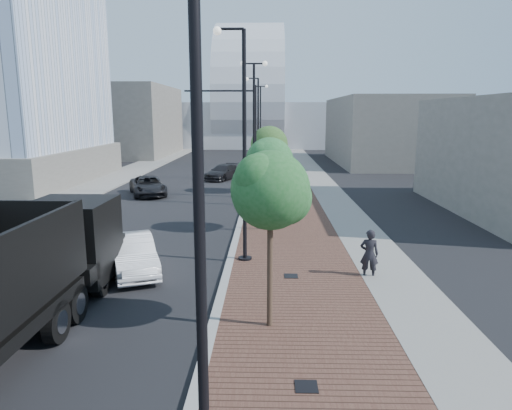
{
  "coord_description": "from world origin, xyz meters",
  "views": [
    {
      "loc": [
        1.54,
        -8.11,
        5.97
      ],
      "look_at": [
        1.0,
        12.0,
        2.0
      ],
      "focal_mm": 32.25,
      "sensor_mm": 36.0,
      "label": 1
    }
  ],
  "objects_px": {
    "white_sedan": "(133,254)",
    "dark_car_mid": "(148,186)",
    "dump_truck": "(22,281)",
    "pedestrian": "(369,254)"
  },
  "relations": [
    {
      "from": "dump_truck",
      "to": "pedestrian",
      "type": "xyz_separation_m",
      "value": [
        10.42,
        4.64,
        -0.58
      ]
    },
    {
      "from": "dump_truck",
      "to": "dark_car_mid",
      "type": "relative_size",
      "value": 2.68
    },
    {
      "from": "white_sedan",
      "to": "dark_car_mid",
      "type": "height_order",
      "value": "white_sedan"
    },
    {
      "from": "dump_truck",
      "to": "dark_car_mid",
      "type": "height_order",
      "value": "dump_truck"
    },
    {
      "from": "dump_truck",
      "to": "pedestrian",
      "type": "bearing_deg",
      "value": 24.2
    },
    {
      "from": "white_sedan",
      "to": "pedestrian",
      "type": "distance_m",
      "value": 8.91
    },
    {
      "from": "white_sedan",
      "to": "pedestrian",
      "type": "bearing_deg",
      "value": -25.35
    },
    {
      "from": "dump_truck",
      "to": "white_sedan",
      "type": "height_order",
      "value": "dump_truck"
    },
    {
      "from": "dump_truck",
      "to": "dark_car_mid",
      "type": "xyz_separation_m",
      "value": [
        -2.35,
        22.2,
        -0.81
      ]
    },
    {
      "from": "dark_car_mid",
      "to": "pedestrian",
      "type": "bearing_deg",
      "value": -75.77
    }
  ]
}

